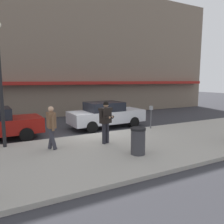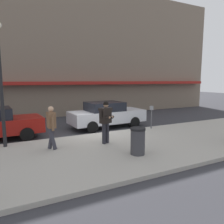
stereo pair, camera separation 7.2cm
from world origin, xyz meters
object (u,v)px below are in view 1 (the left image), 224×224
(parked_sedan_mid, at_px, (106,114))
(street_lamp_post, at_px, (0,72))
(trash_bin, at_px, (138,141))
(pedestrian_dark_coat, at_px, (51,125))
(man_texting_on_phone, at_px, (106,118))
(parking_meter, at_px, (151,114))

(parked_sedan_mid, bearing_deg, street_lamp_post, -159.89)
(street_lamp_post, height_order, trash_bin, street_lamp_post)
(parked_sedan_mid, height_order, trash_bin, parked_sedan_mid)
(parked_sedan_mid, xyz_separation_m, pedestrian_dark_coat, (-3.91, -3.23, 0.32))
(man_texting_on_phone, bearing_deg, pedestrian_dark_coat, 174.08)
(pedestrian_dark_coat, bearing_deg, street_lamp_post, 143.85)
(trash_bin, bearing_deg, man_texting_on_phone, 103.66)
(street_lamp_post, bearing_deg, pedestrian_dark_coat, -36.15)
(man_texting_on_phone, xyz_separation_m, pedestrian_dark_coat, (-2.21, 0.23, -0.14))
(man_texting_on_phone, relative_size, parking_meter, 1.42)
(trash_bin, bearing_deg, parked_sedan_mid, 76.45)
(man_texting_on_phone, height_order, parking_meter, man_texting_on_phone)
(pedestrian_dark_coat, distance_m, parking_meter, 5.86)
(pedestrian_dark_coat, height_order, trash_bin, pedestrian_dark_coat)
(man_texting_on_phone, xyz_separation_m, trash_bin, (0.44, -1.79, -0.62))
(parking_meter, height_order, trash_bin, parking_meter)
(man_texting_on_phone, distance_m, pedestrian_dark_coat, 2.23)
(pedestrian_dark_coat, xyz_separation_m, parking_meter, (5.73, 1.25, -0.14))
(parking_meter, xyz_separation_m, trash_bin, (-3.08, -3.27, -0.34))
(man_texting_on_phone, relative_size, pedestrian_dark_coat, 1.06)
(man_texting_on_phone, relative_size, street_lamp_post, 0.37)
(parked_sedan_mid, bearing_deg, parking_meter, -47.59)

